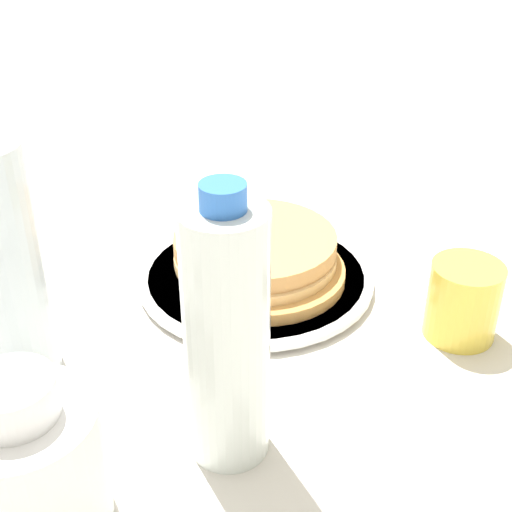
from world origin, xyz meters
name	(u,v)px	position (x,y,z in m)	size (l,w,h in m)	color
ground_plane	(262,290)	(0.00, 0.00, 0.00)	(4.00, 4.00, 0.00)	silver
plate	(256,277)	(0.01, -0.01, 0.01)	(0.24, 0.24, 0.01)	white
pancake_stack	(257,256)	(0.01, -0.01, 0.03)	(0.18, 0.18, 0.04)	#C98E48
juice_glass	(463,301)	(-0.19, 0.03, 0.04)	(0.07, 0.07, 0.07)	yellow
cream_jug	(28,464)	(0.08, 0.31, 0.05)	(0.10, 0.10, 0.12)	white
water_bottle_near	(227,337)	(-0.02, 0.21, 0.10)	(0.06, 0.06, 0.22)	silver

